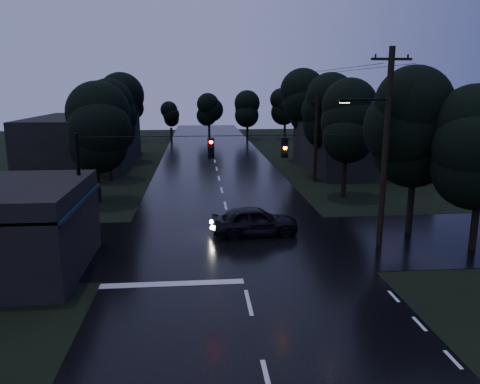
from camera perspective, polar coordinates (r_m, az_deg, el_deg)
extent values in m
plane|color=black|center=(14.15, 3.41, -22.24)|extent=(160.00, 160.00, 0.00)
cube|color=black|center=(42.28, -2.59, 1.65)|extent=(12.00, 120.00, 0.02)
cube|color=black|center=(24.89, -0.69, -6.29)|extent=(60.00, 9.00, 0.02)
cube|color=black|center=(22.58, -26.26, -1.17)|extent=(6.00, 7.00, 0.12)
cube|color=black|center=(21.67, -18.85, -1.06)|extent=(0.30, 7.00, 0.15)
cylinder|color=black|center=(19.43, -21.11, -8.05)|extent=(0.10, 0.10, 3.00)
cylinder|color=black|center=(24.96, -17.44, -3.23)|extent=(0.10, 0.10, 3.00)
cube|color=#FFE666|center=(20.45, -19.81, -3.97)|extent=(0.06, 1.60, 0.50)
cube|color=#FFE666|center=(22.98, -18.16, -2.05)|extent=(0.06, 1.20, 0.50)
cube|color=black|center=(48.49, 13.99, 5.34)|extent=(10.00, 14.00, 4.40)
cube|color=black|center=(53.18, -18.46, 6.01)|extent=(10.00, 16.00, 5.00)
cylinder|color=black|center=(24.51, 17.30, 4.86)|extent=(0.30, 0.30, 10.00)
cube|color=black|center=(24.35, 18.00, 15.17)|extent=(2.00, 0.12, 0.12)
cylinder|color=black|center=(23.92, 15.22, 10.83)|extent=(2.20, 0.10, 0.10)
cube|color=black|center=(23.57, 12.65, 10.82)|extent=(0.60, 0.25, 0.18)
cube|color=#FFB266|center=(23.57, 12.64, 10.58)|extent=(0.45, 0.18, 0.03)
cylinder|color=black|center=(40.97, 9.24, 6.45)|extent=(0.30, 0.30, 7.50)
cube|color=black|center=(40.75, 9.40, 10.85)|extent=(2.00, 0.12, 0.12)
cylinder|color=black|center=(23.73, -18.88, -0.41)|extent=(0.18, 0.18, 6.00)
cylinder|color=black|center=(22.65, -0.53, 6.87)|extent=(15.00, 0.03, 0.03)
cube|color=black|center=(22.66, -3.56, 5.32)|extent=(0.32, 0.25, 1.00)
sphere|color=#FF0C07|center=(22.51, -3.55, 5.27)|extent=(0.18, 0.18, 0.18)
cube|color=black|center=(23.04, 5.46, 5.41)|extent=(0.32, 0.25, 1.00)
sphere|color=orange|center=(22.89, 5.53, 5.36)|extent=(0.18, 0.18, 0.18)
cylinder|color=black|center=(27.98, 20.02, -1.94)|extent=(0.36, 0.36, 2.80)
sphere|color=black|center=(27.36, 20.56, 4.97)|extent=(4.48, 4.48, 4.48)
sphere|color=black|center=(27.25, 20.76, 7.47)|extent=(4.48, 4.48, 4.48)
sphere|color=black|center=(27.18, 20.96, 9.98)|extent=(4.48, 4.48, 4.48)
cylinder|color=black|center=(26.43, 26.66, -3.76)|extent=(0.36, 0.36, 2.45)
cylinder|color=black|center=(34.91, -16.92, 0.79)|extent=(0.36, 0.36, 2.45)
sphere|color=black|center=(34.45, -17.23, 5.64)|extent=(3.92, 3.92, 3.92)
sphere|color=black|center=(34.34, -17.35, 7.37)|extent=(3.92, 3.92, 3.92)
sphere|color=black|center=(34.27, -17.47, 9.12)|extent=(3.92, 3.92, 3.92)
cylinder|color=black|center=(42.73, -15.60, 3.10)|extent=(0.36, 0.36, 2.62)
sphere|color=black|center=(42.34, -15.85, 7.35)|extent=(4.20, 4.20, 4.20)
sphere|color=black|center=(42.26, -15.95, 8.87)|extent=(4.20, 4.20, 4.20)
sphere|color=black|center=(42.21, -16.04, 10.39)|extent=(4.20, 4.20, 4.20)
cylinder|color=black|center=(52.57, -14.33, 4.99)|extent=(0.36, 0.36, 2.80)
sphere|color=black|center=(52.24, -14.54, 8.68)|extent=(4.48, 4.48, 4.48)
sphere|color=black|center=(52.18, -14.61, 10.00)|extent=(4.48, 4.48, 4.48)
sphere|color=black|center=(52.15, -14.69, 11.31)|extent=(4.48, 4.48, 4.48)
cylinder|color=black|center=(35.81, 12.54, 1.47)|extent=(0.36, 0.36, 2.62)
sphere|color=black|center=(35.35, 12.78, 6.55)|extent=(4.20, 4.20, 4.20)
sphere|color=black|center=(35.25, 12.87, 8.36)|extent=(4.20, 4.20, 4.20)
sphere|color=black|center=(35.19, 12.97, 10.19)|extent=(4.20, 4.20, 4.20)
cylinder|color=black|center=(43.52, 10.15, 3.65)|extent=(0.36, 0.36, 2.80)
sphere|color=black|center=(43.13, 10.32, 8.11)|extent=(4.48, 4.48, 4.48)
sphere|color=black|center=(43.05, 10.39, 9.71)|extent=(4.48, 4.48, 4.48)
sphere|color=black|center=(43.01, 10.45, 11.30)|extent=(4.48, 4.48, 4.48)
cylinder|color=black|center=(53.26, 7.97, 5.45)|extent=(0.36, 0.36, 2.97)
sphere|color=black|center=(52.93, 8.09, 9.33)|extent=(4.76, 4.76, 4.76)
sphere|color=black|center=(52.87, 8.14, 10.71)|extent=(4.76, 4.76, 4.76)
sphere|color=black|center=(52.85, 8.18, 12.09)|extent=(4.76, 4.76, 4.76)
imported|color=black|center=(26.08, 1.81, -3.51)|extent=(4.95, 2.30, 1.64)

